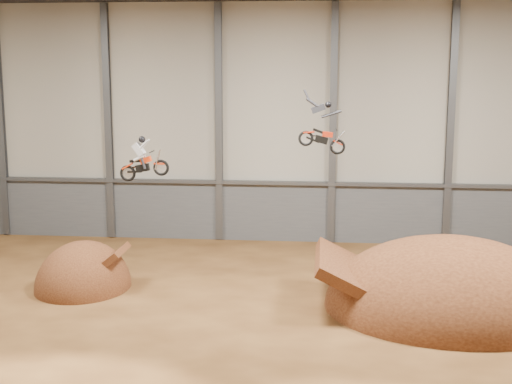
# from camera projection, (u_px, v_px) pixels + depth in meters

# --- Properties ---
(floor) EXTENTS (40.00, 40.00, 0.00)m
(floor) POSITION_uv_depth(u_px,v_px,m) (249.00, 332.00, 28.26)
(floor) COLOR #482A13
(floor) RESTS_ON ground
(back_wall) EXTENTS (40.00, 0.10, 14.00)m
(back_wall) POSITION_uv_depth(u_px,v_px,m) (276.00, 124.00, 41.70)
(back_wall) COLOR #A7A294
(back_wall) RESTS_ON ground
(lower_band_back) EXTENTS (39.80, 0.18, 3.50)m
(lower_band_back) POSITION_uv_depth(u_px,v_px,m) (275.00, 212.00, 42.54)
(lower_band_back) COLOR #4F5156
(lower_band_back) RESTS_ON ground
(steel_rail) EXTENTS (39.80, 0.35, 0.20)m
(steel_rail) POSITION_uv_depth(u_px,v_px,m) (275.00, 183.00, 42.07)
(steel_rail) COLOR #47494F
(steel_rail) RESTS_ON lower_band_back
(steel_column_0) EXTENTS (0.40, 0.36, 13.90)m
(steel_column_0) POSITION_uv_depth(u_px,v_px,m) (1.00, 122.00, 43.07)
(steel_column_0) COLOR #47494F
(steel_column_0) RESTS_ON ground
(steel_column_1) EXTENTS (0.40, 0.36, 13.90)m
(steel_column_1) POSITION_uv_depth(u_px,v_px,m) (108.00, 123.00, 42.44)
(steel_column_1) COLOR #47494F
(steel_column_1) RESTS_ON ground
(steel_column_2) EXTENTS (0.40, 0.36, 13.90)m
(steel_column_2) POSITION_uv_depth(u_px,v_px,m) (219.00, 124.00, 41.82)
(steel_column_2) COLOR #47494F
(steel_column_2) RESTS_ON ground
(steel_column_3) EXTENTS (0.40, 0.36, 13.90)m
(steel_column_3) POSITION_uv_depth(u_px,v_px,m) (333.00, 125.00, 41.19)
(steel_column_3) COLOR #47494F
(steel_column_3) RESTS_ON ground
(steel_column_4) EXTENTS (0.40, 0.36, 13.90)m
(steel_column_4) POSITION_uv_depth(u_px,v_px,m) (450.00, 126.00, 40.57)
(steel_column_4) COLOR #47494F
(steel_column_4) RESTS_ON ground
(takeoff_ramp) EXTENTS (4.45, 5.14, 4.45)m
(takeoff_ramp) POSITION_uv_depth(u_px,v_px,m) (84.00, 287.00, 33.92)
(takeoff_ramp) COLOR #3F1E0F
(takeoff_ramp) RESTS_ON ground
(landing_ramp) EXTENTS (10.84, 9.59, 6.25)m
(landing_ramp) POSITION_uv_depth(u_px,v_px,m) (449.00, 308.00, 31.03)
(landing_ramp) COLOR #3F1E0F
(landing_ramp) RESTS_ON ground
(fmx_rider_a) EXTENTS (2.74, 0.98, 2.53)m
(fmx_rider_a) POSITION_uv_depth(u_px,v_px,m) (145.00, 156.00, 33.08)
(fmx_rider_a) COLOR red
(fmx_rider_b) EXTENTS (3.33, 0.94, 3.02)m
(fmx_rider_b) POSITION_uv_depth(u_px,v_px,m) (320.00, 123.00, 31.15)
(fmx_rider_b) COLOR #AF220C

